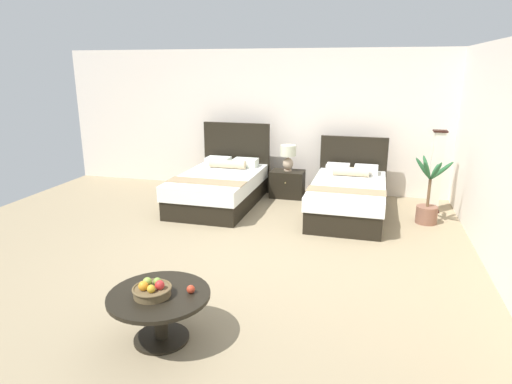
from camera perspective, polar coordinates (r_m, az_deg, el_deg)
The scene contains 12 objects.
ground_plane at distance 5.72m, azimuth -0.60°, elevation -8.03°, with size 9.31×10.07×0.02m, color #998666.
wall_back at distance 8.45m, azimuth 5.22°, elevation 9.01°, with size 9.31×0.12×2.62m, color white.
wall_side_right at distance 5.73m, azimuth 29.41°, elevation 3.82°, with size 0.12×5.67×2.62m, color silver.
bed_near_window at distance 7.65m, azimuth -4.65°, elevation 0.71°, with size 1.29×2.09×1.30m.
bed_near_corner at distance 7.25m, azimuth 11.74°, elevation -0.54°, with size 1.18×2.10×1.12m.
nightstand at distance 8.10m, azimuth 4.05°, elevation 1.05°, with size 0.60×0.43×0.49m.
table_lamp at distance 8.00m, azimuth 4.15°, elevation 4.72°, with size 0.28×0.28×0.47m.
coffee_table at distance 4.00m, azimuth -12.29°, elevation -14.04°, with size 0.87×0.87×0.44m.
fruit_bowl at distance 3.90m, azimuth -13.22°, elevation -12.13°, with size 0.33×0.33×0.15m.
loose_apple at distance 3.89m, azimuth -8.39°, elevation -12.27°, with size 0.07×0.07×0.07m.
floor_lamp_corner at distance 7.74m, azimuth 22.11°, elevation 2.43°, with size 0.21×0.21×1.34m.
potted_palm at distance 7.18m, azimuth 21.20°, elevation -1.45°, with size 0.57×0.46×1.03m.
Camera 1 is at (1.38, -5.04, 2.30)m, focal length 31.11 mm.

